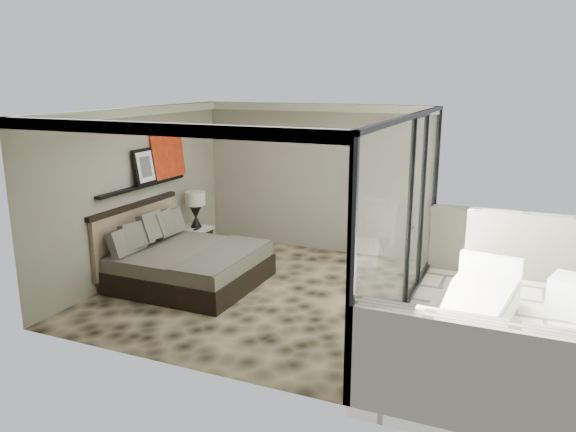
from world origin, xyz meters
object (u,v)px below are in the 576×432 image
at_px(bed, 186,262).
at_px(table_lamp, 195,205).
at_px(lounger, 476,303).
at_px(nightstand, 194,240).
at_px(ottoman, 571,296).

relative_size(bed, table_lamp, 3.16).
bearing_deg(table_lamp, lounger, -10.72).
bearing_deg(nightstand, bed, -52.51).
height_order(table_lamp, lounger, table_lamp).
height_order(table_lamp, ottoman, table_lamp).
bearing_deg(bed, table_lamp, 116.04).
bearing_deg(lounger, nightstand, 178.01).
distance_m(nightstand, lounger, 5.28).
height_order(bed, table_lamp, table_lamp).
bearing_deg(table_lamp, nightstand, -111.68).
distance_m(nightstand, table_lamp, 0.68).
bearing_deg(lounger, ottoman, 36.35).
relative_size(table_lamp, ottoman, 1.24).
distance_m(nightstand, ottoman, 6.41).
relative_size(bed, ottoman, 3.92).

